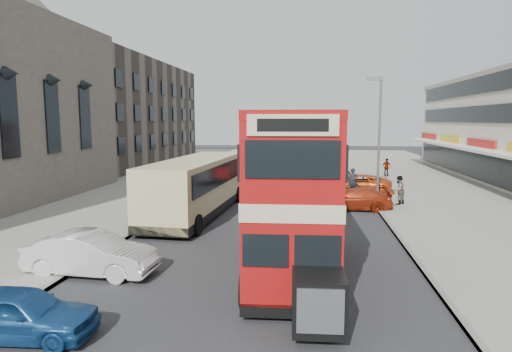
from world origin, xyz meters
The scene contains 18 objects.
ground centered at (0.00, 0.00, 0.00)m, with size 160.00×160.00×0.00m, color #28282B.
road_surface centered at (0.00, 20.00, 0.01)m, with size 12.00×90.00×0.01m, color #28282B.
pavement_right centered at (12.00, 20.00, 0.07)m, with size 12.00×90.00×0.15m, color gray.
pavement_left centered at (-12.00, 20.00, 0.07)m, with size 12.00×90.00×0.15m, color gray.
kerb_left centered at (-6.10, 20.00, 0.07)m, with size 0.20×90.00×0.16m, color gray.
kerb_right centered at (6.10, 20.00, 0.07)m, with size 0.20×90.00×0.16m, color gray.
brick_terrace centered at (-22.00, 38.00, 6.00)m, with size 14.00×28.00×12.00m, color #66594C.
street_lamp centered at (6.52, 18.00, 4.78)m, with size 1.00×0.20×8.12m.
bus_main centered at (1.45, 3.19, 2.84)m, with size 3.11×9.83×5.39m.
bus_second centered at (1.86, 26.78, 2.63)m, with size 3.10×9.22×4.99m.
coach centered at (-4.17, 11.78, 1.74)m, with size 3.47×11.28×2.95m.
car_left_near centered at (-4.90, -2.43, 0.64)m, with size 1.51×3.76×1.28m, color navy.
car_left_front centered at (-5.37, 2.00, 0.74)m, with size 1.57×4.49×1.48m, color silver.
car_right_a centered at (4.69, 14.36, 0.65)m, with size 1.82×4.49×1.30m, color #9A270F.
car_right_b centered at (5.48, 20.52, 0.68)m, with size 2.27×4.92×1.37m, color #CB4714.
pedestrian_near centered at (7.51, 15.63, 1.05)m, with size 0.66×0.45×1.80m, color gray.
pedestrian_far centered at (9.12, 29.75, 0.97)m, with size 0.96×0.40×1.65m, color gray.
cyclist centered at (4.99, 18.11, 0.70)m, with size 0.77×1.78×2.08m.
Camera 1 is at (2.07, -11.78, 5.32)m, focal length 30.70 mm.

